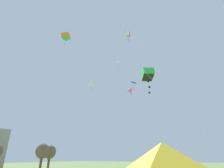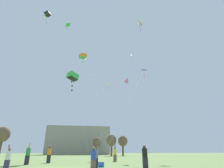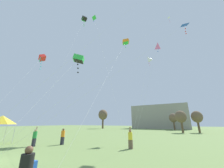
% 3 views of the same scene
% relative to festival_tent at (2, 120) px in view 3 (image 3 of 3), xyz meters
% --- Properties ---
extents(distant_building, '(24.03, 9.96, 10.38)m').
position_rel_festival_tent_xyz_m(distant_building, '(10.02, 55.80, 2.35)').
color(distant_building, gray).
rests_on(distant_building, ground).
extents(tree_far_left, '(2.82, 2.82, 5.69)m').
position_rel_festival_tent_xyz_m(tree_far_left, '(19.33, 31.81, 1.20)').
color(tree_far_left, brown).
rests_on(tree_far_left, ground).
extents(tree_far_right, '(4.27, 4.27, 8.61)m').
position_rel_festival_tent_xyz_m(tree_far_right, '(-13.43, 43.30, 3.28)').
color(tree_far_right, brown).
rests_on(tree_far_right, ground).
extents(tree_near_right, '(2.91, 2.91, 5.87)m').
position_rel_festival_tent_xyz_m(tree_near_right, '(16.49, 45.18, 1.33)').
color(tree_near_right, brown).
rests_on(tree_near_right, ground).
extents(tree_far_centre, '(2.78, 2.78, 5.61)m').
position_rel_festival_tent_xyz_m(tree_far_centre, '(23.12, 34.00, 1.15)').
color(tree_far_centre, brown).
rests_on(tree_far_centre, ground).
extents(festival_tent, '(2.57, 2.57, 3.38)m').
position_rel_festival_tent_xyz_m(festival_tent, '(0.00, 0.00, 0.00)').
color(festival_tent, '#B7B7BC').
rests_on(festival_tent, ground).
extents(cooler_box, '(0.49, 0.35, 0.40)m').
position_rel_festival_tent_xyz_m(cooler_box, '(12.41, -2.62, -2.64)').
color(cooler_box, blue).
rests_on(cooler_box, ground).
extents(person_green_shirt, '(0.42, 0.42, 2.07)m').
position_rel_festival_tent_xyz_m(person_green_shirt, '(5.42, 1.37, -1.84)').
color(person_green_shirt, '#282833').
rests_on(person_green_shirt, ground).
extents(person_yellow_shirt, '(0.43, 0.43, 2.07)m').
position_rel_festival_tent_xyz_m(person_yellow_shirt, '(15.20, 5.47, -1.84)').
color(person_yellow_shirt, brown).
rests_on(person_yellow_shirt, ground).
extents(person_orange_shirt, '(0.43, 0.43, 1.83)m').
position_rel_festival_tent_xyz_m(person_orange_shirt, '(7.13, 3.77, -1.86)').
color(person_orange_shirt, '#282833').
rests_on(person_orange_shirt, ground).
extents(kite_red_box_0, '(8.72, 11.30, 17.63)m').
position_rel_festival_tent_xyz_m(kite_red_box_0, '(-6.11, 6.78, 13.82)').
color(kite_red_box_0, silver).
rests_on(kite_red_box_0, ground).
extents(kite_orange_box_1, '(7.17, 23.32, 22.88)m').
position_rel_festival_tent_xyz_m(kite_orange_box_1, '(10.04, 17.82, 19.34)').
color(kite_orange_box_1, silver).
rests_on(kite_orange_box_1, ground).
extents(kite_green_box_2, '(3.39, 9.38, 11.24)m').
position_rel_festival_tent_xyz_m(kite_green_box_2, '(9.01, 3.44, 7.85)').
color(kite_green_box_2, silver).
rests_on(kite_green_box_2, ground).
extents(kite_black_box_4, '(2.98, 10.00, 27.14)m').
position_rel_festival_tent_xyz_m(kite_black_box_4, '(2.71, 10.10, 23.60)').
color(kite_black_box_4, silver).
rests_on(kite_black_box_4, ground).
extents(kite_green_delta_5, '(8.21, 3.11, 23.56)m').
position_rel_festival_tent_xyz_m(kite_green_delta_5, '(7.04, 8.60, 20.24)').
color(kite_green_delta_5, silver).
rests_on(kite_green_delta_5, ground).
extents(kite_pink_diamond_6, '(3.66, 5.27, 14.23)m').
position_rel_festival_tent_xyz_m(kite_pink_diamond_6, '(18.37, 9.91, 10.63)').
color(kite_pink_diamond_6, silver).
rests_on(kite_pink_diamond_6, ground).
extents(kite_white_diamond_7, '(1.62, 11.78, 15.91)m').
position_rel_festival_tent_xyz_m(kite_white_diamond_7, '(15.63, 16.26, 12.27)').
color(kite_white_diamond_7, silver).
rests_on(kite_white_diamond_7, ground).
extents(kite_blue_delta_8, '(11.24, 16.96, 16.73)m').
position_rel_festival_tent_xyz_m(kite_blue_delta_8, '(22.29, 10.96, 13.47)').
color(kite_blue_delta_8, silver).
rests_on(kite_blue_delta_8, ground).
extents(kite_white_delta_9, '(9.44, 19.07, 21.23)m').
position_rel_festival_tent_xyz_m(kite_white_delta_9, '(20.09, 12.76, 17.26)').
color(kite_white_delta_9, silver).
rests_on(kite_white_delta_9, ground).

